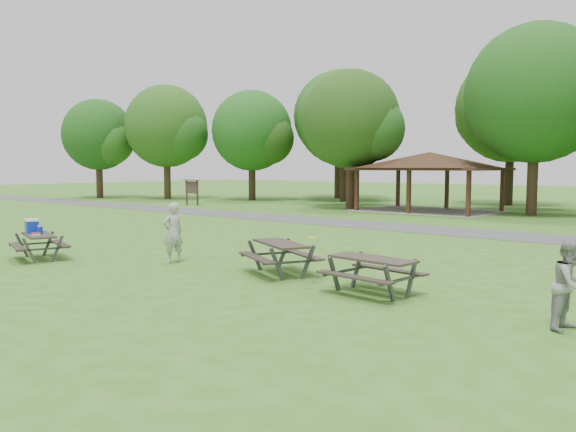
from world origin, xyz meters
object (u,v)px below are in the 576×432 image
at_px(picnic_table_middle, 280,250).
at_px(frisbee_thrower, 173,233).
at_px(frisbee_catcher, 570,285).
at_px(picnic_table_near, 37,235).

xyz_separation_m(picnic_table_middle, frisbee_thrower, (-3.60, -0.65, 0.25)).
distance_m(picnic_table_middle, frisbee_thrower, 3.67).
bearing_deg(frisbee_thrower, frisbee_catcher, 98.18).
xyz_separation_m(picnic_table_near, picnic_table_middle, (7.38, 2.89, -0.09)).
height_order(picnic_table_near, frisbee_catcher, frisbee_catcher).
relative_size(picnic_table_middle, frisbee_thrower, 1.41).
bearing_deg(frisbee_catcher, picnic_table_near, 109.46).
distance_m(picnic_table_near, frisbee_catcher, 14.68).
relative_size(picnic_table_near, picnic_table_middle, 0.87).
height_order(picnic_table_middle, frisbee_thrower, frisbee_thrower).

